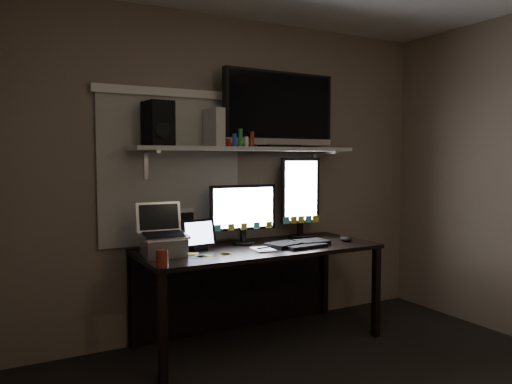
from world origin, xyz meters
TOP-DOWN VIEW (x-y plane):
  - back_wall at (0.00, 1.80)m, footprint 3.60×0.00m
  - window_blinds at (-0.55, 1.79)m, footprint 1.10×0.02m
  - desk at (0.00, 1.55)m, footprint 1.80×0.75m
  - wall_shelf at (0.00, 1.62)m, footprint 1.80×0.35m
  - monitor_landscape at (-0.05, 1.58)m, footprint 0.54×0.09m
  - monitor_portrait at (0.51, 1.64)m, footprint 0.35×0.11m
  - keyboard at (0.29, 1.34)m, footprint 0.52×0.24m
  - mouse at (0.73, 1.30)m, footprint 0.08×0.12m
  - notepad at (-0.04, 1.29)m, footprint 0.17×0.21m
  - tablet at (-0.45, 1.51)m, footprint 0.27×0.13m
  - file_sorter at (-0.53, 1.72)m, footprint 0.22×0.10m
  - laptop at (-0.73, 1.43)m, footprint 0.33×0.27m
  - cup at (-0.85, 1.10)m, footprint 0.08×0.08m
  - sticky_notes at (-0.42, 1.37)m, footprint 0.35×0.29m
  - tv at (0.31, 1.64)m, footprint 1.01×0.23m
  - game_console at (-0.26, 1.65)m, footprint 0.08×0.24m
  - speaker at (-0.70, 1.64)m, footprint 0.20×0.23m
  - bottles at (-0.07, 1.59)m, footprint 0.22×0.08m

SIDE VIEW (x-z plane):
  - desk at x=0.00m, z-range 0.19..0.92m
  - sticky_notes at x=-0.42m, z-range 0.73..0.73m
  - notepad at x=-0.04m, z-range 0.73..0.74m
  - keyboard at x=0.29m, z-range 0.73..0.76m
  - mouse at x=0.73m, z-range 0.73..0.77m
  - cup at x=-0.85m, z-range 0.73..0.84m
  - tablet at x=-0.45m, z-range 0.73..0.95m
  - file_sorter at x=-0.53m, z-range 0.73..1.01m
  - laptop at x=-0.73m, z-range 0.73..1.08m
  - monitor_landscape at x=-0.05m, z-range 0.73..1.20m
  - monitor_portrait at x=0.51m, z-range 0.73..1.41m
  - back_wall at x=0.00m, z-range -0.55..3.05m
  - window_blinds at x=-0.55m, z-range 0.75..1.85m
  - wall_shelf at x=0.00m, z-range 1.45..1.48m
  - bottles at x=-0.07m, z-range 1.48..1.61m
  - game_console at x=-0.26m, z-range 1.48..1.77m
  - speaker at x=-0.70m, z-range 1.48..1.80m
  - tv at x=0.31m, z-range 1.48..2.08m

